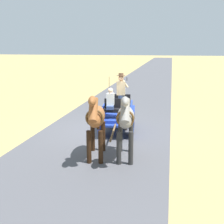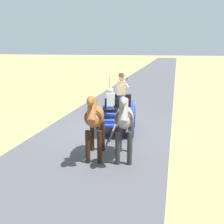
{
  "view_description": "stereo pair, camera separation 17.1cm",
  "coord_description": "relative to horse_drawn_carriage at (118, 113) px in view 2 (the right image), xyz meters",
  "views": [
    {
      "loc": [
        -2.65,
        11.5,
        3.57
      ],
      "look_at": [
        -0.5,
        1.1,
        1.1
      ],
      "focal_mm": 45.8,
      "sensor_mm": 36.0,
      "label": 1
    },
    {
      "loc": [
        -2.82,
        11.47,
        3.57
      ],
      "look_at": [
        -0.5,
        1.1,
        1.1
      ],
      "focal_mm": 45.8,
      "sensor_mm": 36.0,
      "label": 2
    }
  ],
  "objects": [
    {
      "name": "ground_plane",
      "position": [
        0.51,
        0.02,
        -0.82
      ],
      "size": [
        200.0,
        200.0,
        0.0
      ],
      "primitive_type": "plane",
      "color": "tan"
    },
    {
      "name": "road_surface",
      "position": [
        0.51,
        0.02,
        -0.81
      ],
      "size": [
        5.46,
        160.0,
        0.01
      ],
      "primitive_type": "cube",
      "color": "#4C4C51",
      "rests_on": "ground"
    },
    {
      "name": "horse_drawn_carriage",
      "position": [
        0.0,
        0.0,
        0.0
      ],
      "size": [
        1.67,
        4.52,
        2.5
      ],
      "color": "#1E3899",
      "rests_on": "ground"
    },
    {
      "name": "horse_near_side",
      "position": [
        -0.8,
        2.96,
        0.51
      ],
      "size": [
        0.77,
        2.15,
        2.21
      ],
      "color": "gray",
      "rests_on": "ground"
    },
    {
      "name": "horse_off_side",
      "position": [
        0.13,
        3.06,
        0.51
      ],
      "size": [
        0.81,
        2.15,
        2.21
      ],
      "color": "brown",
      "rests_on": "ground"
    }
  ]
}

